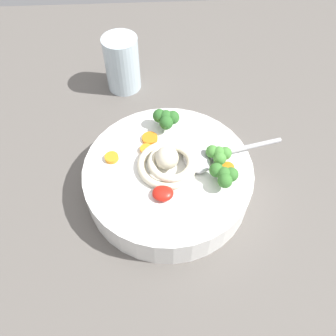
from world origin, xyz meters
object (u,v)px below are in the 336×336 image
at_px(soup_bowl, 168,178).
at_px(noodle_pile, 168,163).
at_px(soup_spoon, 205,157).
at_px(drinking_glass, 122,64).

relative_size(soup_bowl, noodle_pile, 2.62).
bearing_deg(soup_spoon, drinking_glass, 105.79).
xyz_separation_m(soup_spoon, drinking_glass, (-0.14, 0.26, -0.01)).
xyz_separation_m(noodle_pile, drinking_glass, (-0.08, 0.28, -0.01)).
distance_m(soup_bowl, drinking_glass, 0.29).
bearing_deg(drinking_glass, soup_spoon, -61.64).
height_order(soup_spoon, drinking_glass, drinking_glass).
distance_m(soup_bowl, soup_spoon, 0.07).
distance_m(soup_bowl, noodle_pile, 0.04).
bearing_deg(noodle_pile, drinking_glass, 106.37).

